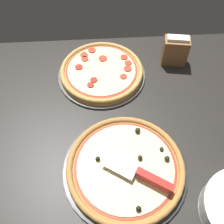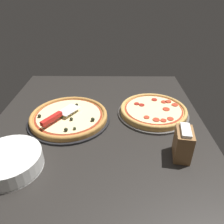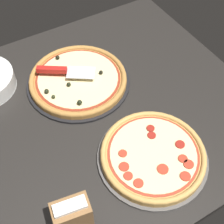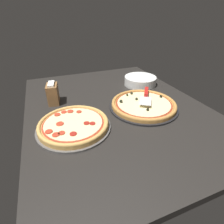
{
  "view_description": "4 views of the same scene",
  "coord_description": "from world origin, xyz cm",
  "px_view_note": "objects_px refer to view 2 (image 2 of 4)",
  "views": [
    {
      "loc": [
        -15.4,
        -47.79,
        79.98
      ],
      "look_at": [
        -11.84,
        6.59,
        3.0
      ],
      "focal_mm": 42.0,
      "sensor_mm": 36.0,
      "label": 1
    },
    {
      "loc": [
        80.71,
        7.53,
        59.44
      ],
      "look_at": [
        -11.84,
        6.59,
        3.0
      ],
      "focal_mm": 35.0,
      "sensor_mm": 36.0,
      "label": 2
    },
    {
      "loc": [
        21.86,
        64.66,
        88.9
      ],
      "look_at": [
        -11.84,
        6.59,
        3.0
      ],
      "focal_mm": 50.0,
      "sensor_mm": 36.0,
      "label": 3
    },
    {
      "loc": [
        -85.92,
        35.85,
        50.48
      ],
      "look_at": [
        -11.84,
        6.59,
        3.0
      ],
      "focal_mm": 28.0,
      "sensor_mm": 36.0,
      "label": 4
    }
  ],
  "objects_px": {
    "pizza_back": "(153,110)",
    "pizza_front": "(69,116)",
    "plate_stack": "(9,161)",
    "serving_spatula": "(56,116)",
    "napkin_holder": "(183,144)"
  },
  "relations": [
    {
      "from": "pizza_back",
      "to": "plate_stack",
      "type": "relative_size",
      "value": 1.42
    },
    {
      "from": "pizza_back",
      "to": "serving_spatula",
      "type": "distance_m",
      "value": 0.48
    },
    {
      "from": "pizza_front",
      "to": "pizza_back",
      "type": "distance_m",
      "value": 0.43
    },
    {
      "from": "pizza_front",
      "to": "napkin_holder",
      "type": "relative_size",
      "value": 2.87
    },
    {
      "from": "pizza_back",
      "to": "napkin_holder",
      "type": "distance_m",
      "value": 0.32
    },
    {
      "from": "pizza_front",
      "to": "plate_stack",
      "type": "bearing_deg",
      "value": -26.18
    },
    {
      "from": "pizza_front",
      "to": "plate_stack",
      "type": "xyz_separation_m",
      "value": [
        0.32,
        -0.16,
        0.01
      ]
    },
    {
      "from": "pizza_back",
      "to": "serving_spatula",
      "type": "xyz_separation_m",
      "value": [
        0.11,
        -0.47,
        0.03
      ]
    },
    {
      "from": "plate_stack",
      "to": "serving_spatula",
      "type": "bearing_deg",
      "value": 157.2
    },
    {
      "from": "pizza_back",
      "to": "plate_stack",
      "type": "height_order",
      "value": "plate_stack"
    },
    {
      "from": "pizza_front",
      "to": "serving_spatula",
      "type": "distance_m",
      "value": 0.08
    },
    {
      "from": "pizza_back",
      "to": "pizza_front",
      "type": "bearing_deg",
      "value": -82.16
    },
    {
      "from": "pizza_front",
      "to": "serving_spatula",
      "type": "relative_size",
      "value": 1.8
    },
    {
      "from": "pizza_front",
      "to": "serving_spatula",
      "type": "height_order",
      "value": "serving_spatula"
    },
    {
      "from": "plate_stack",
      "to": "pizza_front",
      "type": "bearing_deg",
      "value": 153.82
    }
  ]
}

